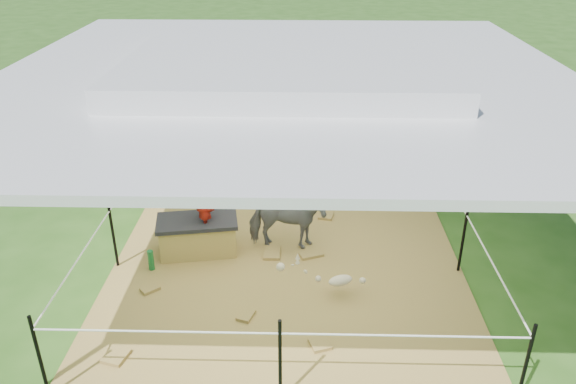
{
  "coord_description": "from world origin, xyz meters",
  "views": [
    {
      "loc": [
        0.17,
        -6.18,
        4.24
      ],
      "look_at": [
        0.0,
        0.6,
        0.85
      ],
      "focal_mm": 35.0,
      "sensor_mm": 36.0,
      "label": 1
    }
  ],
  "objects_px": {
    "picnic_table_near": "(365,76)",
    "foal": "(340,279)",
    "pony": "(287,221)",
    "distant_person": "(410,83)",
    "picnic_table_far": "(485,65)",
    "straw_bale": "(198,237)",
    "green_bottle": "(151,260)",
    "trash_barrel": "(482,100)",
    "woman": "(201,183)"
  },
  "relations": [
    {
      "from": "straw_bale",
      "to": "picnic_table_far",
      "type": "relative_size",
      "value": 0.54
    },
    {
      "from": "picnic_table_far",
      "to": "distant_person",
      "type": "distance_m",
      "value": 3.67
    },
    {
      "from": "woman",
      "to": "picnic_table_far",
      "type": "distance_m",
      "value": 11.31
    },
    {
      "from": "green_bottle",
      "to": "straw_bale",
      "type": "bearing_deg",
      "value": 39.29
    },
    {
      "from": "straw_bale",
      "to": "pony",
      "type": "bearing_deg",
      "value": 4.85
    },
    {
      "from": "straw_bale",
      "to": "green_bottle",
      "type": "relative_size",
      "value": 3.6
    },
    {
      "from": "picnic_table_far",
      "to": "straw_bale",
      "type": "bearing_deg",
      "value": -90.52
    },
    {
      "from": "trash_barrel",
      "to": "picnic_table_far",
      "type": "height_order",
      "value": "trash_barrel"
    },
    {
      "from": "straw_bale",
      "to": "picnic_table_far",
      "type": "height_order",
      "value": "picnic_table_far"
    },
    {
      "from": "straw_bale",
      "to": "picnic_table_far",
      "type": "distance_m",
      "value": 11.35
    },
    {
      "from": "pony",
      "to": "picnic_table_far",
      "type": "relative_size",
      "value": 0.57
    },
    {
      "from": "picnic_table_far",
      "to": "woman",
      "type": "bearing_deg",
      "value": -90.11
    },
    {
      "from": "woman",
      "to": "foal",
      "type": "xyz_separation_m",
      "value": [
        1.79,
        -0.94,
        -0.81
      ]
    },
    {
      "from": "pony",
      "to": "straw_bale",
      "type": "bearing_deg",
      "value": 94.27
    },
    {
      "from": "straw_bale",
      "to": "distant_person",
      "type": "relative_size",
      "value": 0.87
    },
    {
      "from": "picnic_table_far",
      "to": "pony",
      "type": "bearing_deg",
      "value": -85.48
    },
    {
      "from": "woman",
      "to": "pony",
      "type": "bearing_deg",
      "value": 85.74
    },
    {
      "from": "straw_bale",
      "to": "distant_person",
      "type": "height_order",
      "value": "distant_person"
    },
    {
      "from": "green_bottle",
      "to": "distant_person",
      "type": "bearing_deg",
      "value": 57.55
    },
    {
      "from": "trash_barrel",
      "to": "picnic_table_near",
      "type": "xyz_separation_m",
      "value": [
        -2.37,
        2.31,
        -0.1
      ]
    },
    {
      "from": "picnic_table_far",
      "to": "distant_person",
      "type": "bearing_deg",
      "value": -99.81
    },
    {
      "from": "woman",
      "to": "straw_bale",
      "type": "bearing_deg",
      "value": -99.54
    },
    {
      "from": "woman",
      "to": "foal",
      "type": "relative_size",
      "value": 1.4
    },
    {
      "from": "foal",
      "to": "picnic_table_far",
      "type": "bearing_deg",
      "value": 44.22
    },
    {
      "from": "green_bottle",
      "to": "distant_person",
      "type": "xyz_separation_m",
      "value": [
        4.52,
        7.11,
        0.41
      ]
    },
    {
      "from": "trash_barrel",
      "to": "woman",
      "type": "bearing_deg",
      "value": -133.06
    },
    {
      "from": "foal",
      "to": "distant_person",
      "type": "height_order",
      "value": "distant_person"
    },
    {
      "from": "foal",
      "to": "pony",
      "type": "bearing_deg",
      "value": 101.63
    },
    {
      "from": "trash_barrel",
      "to": "distant_person",
      "type": "relative_size",
      "value": 0.84
    },
    {
      "from": "straw_bale",
      "to": "picnic_table_near",
      "type": "bearing_deg",
      "value": 69.11
    },
    {
      "from": "green_bottle",
      "to": "foal",
      "type": "xyz_separation_m",
      "value": [
        2.44,
        -0.49,
        0.1
      ]
    },
    {
      "from": "picnic_table_near",
      "to": "foal",
      "type": "bearing_deg",
      "value": -92.14
    },
    {
      "from": "straw_bale",
      "to": "pony",
      "type": "height_order",
      "value": "pony"
    },
    {
      "from": "distant_person",
      "to": "foal",
      "type": "bearing_deg",
      "value": 70.03
    },
    {
      "from": "woman",
      "to": "foal",
      "type": "distance_m",
      "value": 2.18
    },
    {
      "from": "green_bottle",
      "to": "picnic_table_near",
      "type": "relative_size",
      "value": 0.15
    },
    {
      "from": "woman",
      "to": "distant_person",
      "type": "xyz_separation_m",
      "value": [
        3.87,
        6.66,
        -0.51
      ]
    },
    {
      "from": "straw_bale",
      "to": "woman",
      "type": "height_order",
      "value": "woman"
    },
    {
      "from": "pony",
      "to": "trash_barrel",
      "type": "bearing_deg",
      "value": -37.55
    },
    {
      "from": "straw_bale",
      "to": "picnic_table_far",
      "type": "bearing_deg",
      "value": 54.82
    },
    {
      "from": "foal",
      "to": "picnic_table_near",
      "type": "bearing_deg",
      "value": 61.26
    },
    {
      "from": "pony",
      "to": "picnic_table_near",
      "type": "xyz_separation_m",
      "value": [
        1.84,
        7.9,
        -0.09
      ]
    },
    {
      "from": "pony",
      "to": "distant_person",
      "type": "xyz_separation_m",
      "value": [
        2.76,
        6.56,
        0.1
      ]
    },
    {
      "from": "foal",
      "to": "woman",
      "type": "bearing_deg",
      "value": 130.93
    },
    {
      "from": "trash_barrel",
      "to": "straw_bale",
      "type": "bearing_deg",
      "value": -133.6
    },
    {
      "from": "green_bottle",
      "to": "trash_barrel",
      "type": "relative_size",
      "value": 0.29
    },
    {
      "from": "foal",
      "to": "distant_person",
      "type": "distance_m",
      "value": 7.89
    },
    {
      "from": "picnic_table_far",
      "to": "distant_person",
      "type": "xyz_separation_m",
      "value": [
        -2.57,
        -2.62,
        0.19
      ]
    },
    {
      "from": "green_bottle",
      "to": "picnic_table_far",
      "type": "bearing_deg",
      "value": 53.92
    },
    {
      "from": "trash_barrel",
      "to": "picnic_table_near",
      "type": "height_order",
      "value": "trash_barrel"
    }
  ]
}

